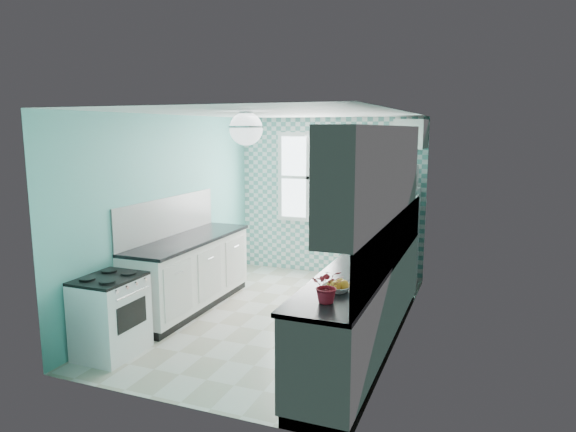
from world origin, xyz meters
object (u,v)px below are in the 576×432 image
at_px(stove, 111,315).
at_px(microwave, 396,177).
at_px(ceiling_light, 246,129).
at_px(potted_plant, 328,285).
at_px(sink, 387,240).
at_px(fruit_bowl, 338,288).
at_px(fridge, 394,238).

bearing_deg(stove, microwave, 56.70).
xyz_separation_m(ceiling_light, microwave, (1.11, 2.60, -0.69)).
distance_m(potted_plant, microwave, 3.66).
bearing_deg(sink, stove, -133.34).
bearing_deg(sink, ceiling_light, -125.33).
bearing_deg(fruit_bowl, potted_plant, -90.00).
bearing_deg(fruit_bowl, microwave, 91.56).
bearing_deg(fruit_bowl, stove, -178.26).
relative_size(sink, fruit_bowl, 2.14).
relative_size(stove, potted_plant, 2.86).
distance_m(sink, fruit_bowl, 2.25).
bearing_deg(microwave, ceiling_light, 64.93).
bearing_deg(fruit_bowl, fridge, 91.56).
height_order(ceiling_light, microwave, ceiling_light).
distance_m(ceiling_light, sink, 2.40).
relative_size(stove, sink, 1.53).
relative_size(ceiling_light, fruit_bowl, 1.41).
distance_m(ceiling_light, microwave, 2.91).
xyz_separation_m(ceiling_light, sink, (1.20, 1.54, -1.39)).
distance_m(stove, microwave, 4.27).
distance_m(fruit_bowl, microwave, 3.38).
bearing_deg(sink, microwave, 97.72).
xyz_separation_m(stove, potted_plant, (2.40, -0.23, 0.65)).
distance_m(fridge, fruit_bowl, 3.32).
height_order(ceiling_light, fridge, ceiling_light).
relative_size(ceiling_light, fridge, 0.24).
relative_size(potted_plant, microwave, 0.48).
bearing_deg(microwave, fridge, 52.74).
bearing_deg(stove, ceiling_light, 34.09).
xyz_separation_m(fruit_bowl, potted_plant, (0.00, -0.31, 0.11)).
bearing_deg(fridge, microwave, 55.20).
height_order(sink, potted_plant, sink).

